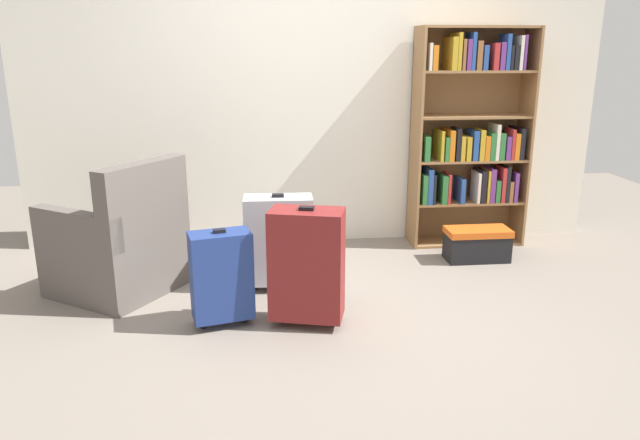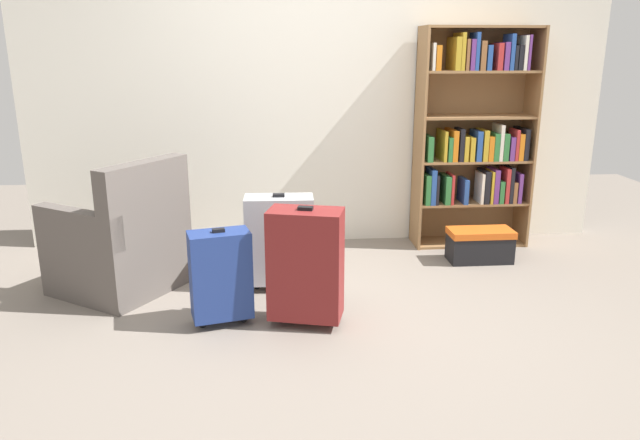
% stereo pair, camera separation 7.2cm
% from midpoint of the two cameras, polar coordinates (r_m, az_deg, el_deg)
% --- Properties ---
extents(ground_plane, '(8.24, 8.24, 0.00)m').
position_cam_midpoint_polar(ground_plane, '(3.57, 2.76, -10.23)').
color(ground_plane, slate).
extents(back_wall, '(4.71, 0.10, 2.60)m').
position_cam_midpoint_polar(back_wall, '(4.92, 0.26, 12.81)').
color(back_wall, silver).
rests_on(back_wall, ground).
extents(bookshelf, '(0.93, 0.32, 1.75)m').
position_cam_midpoint_polar(bookshelf, '(5.02, 15.00, 7.83)').
color(bookshelf, olive).
rests_on(bookshelf, ground).
extents(armchair, '(0.97, 0.97, 0.90)m').
position_cam_midpoint_polar(armchair, '(4.20, -17.94, -2.25)').
color(armchair, '#59514C').
rests_on(armchair, ground).
extents(mug, '(0.12, 0.08, 0.10)m').
position_cam_midpoint_polar(mug, '(4.24, -10.09, -5.38)').
color(mug, white).
rests_on(mug, ground).
extents(storage_box, '(0.48, 0.24, 0.25)m').
position_cam_midpoint_polar(storage_box, '(4.75, 15.45, -2.26)').
color(storage_box, black).
rests_on(storage_box, ground).
extents(suitcase_dark_red, '(0.47, 0.34, 0.72)m').
position_cam_midpoint_polar(suitcase_dark_red, '(3.47, -0.78, -4.25)').
color(suitcase_dark_red, maroon).
rests_on(suitcase_dark_red, ground).
extents(suitcase_silver, '(0.46, 0.23, 0.66)m').
position_cam_midpoint_polar(suitcase_silver, '(4.01, -3.38, -1.90)').
color(suitcase_silver, '#B7BABF').
rests_on(suitcase_silver, ground).
extents(suitcase_navy_blue, '(0.38, 0.27, 0.59)m').
position_cam_midpoint_polar(suitcase_navy_blue, '(3.53, -8.89, -5.22)').
color(suitcase_navy_blue, navy).
rests_on(suitcase_navy_blue, ground).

